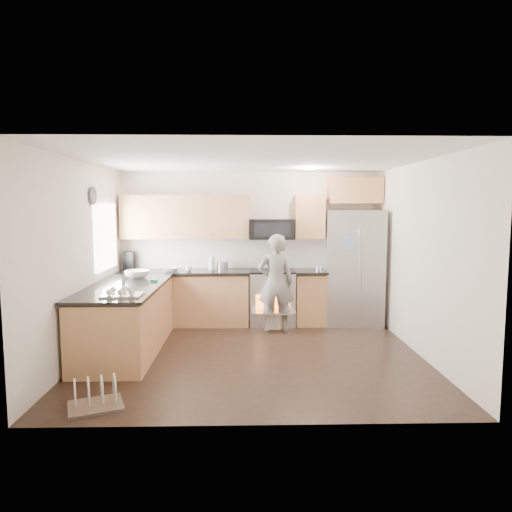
{
  "coord_description": "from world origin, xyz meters",
  "views": [
    {
      "loc": [
        -0.11,
        -5.99,
        1.98
      ],
      "look_at": [
        0.05,
        0.5,
        1.3
      ],
      "focal_mm": 32.0,
      "sensor_mm": 36.0,
      "label": 1
    }
  ],
  "objects_px": {
    "stove_range": "(272,285)",
    "person": "(276,283)",
    "refrigerator": "(355,267)",
    "dish_rack": "(95,399)"
  },
  "relations": [
    {
      "from": "dish_rack",
      "to": "refrigerator",
      "type": "bearing_deg",
      "value": 44.19
    },
    {
      "from": "stove_range",
      "to": "dish_rack",
      "type": "bearing_deg",
      "value": -120.74
    },
    {
      "from": "stove_range",
      "to": "person",
      "type": "height_order",
      "value": "stove_range"
    },
    {
      "from": "stove_range",
      "to": "refrigerator",
      "type": "distance_m",
      "value": 1.45
    },
    {
      "from": "stove_range",
      "to": "person",
      "type": "xyz_separation_m",
      "value": [
        0.03,
        -0.49,
        0.11
      ]
    },
    {
      "from": "stove_range",
      "to": "dish_rack",
      "type": "height_order",
      "value": "stove_range"
    },
    {
      "from": "refrigerator",
      "to": "person",
      "type": "relative_size",
      "value": 1.24
    },
    {
      "from": "stove_range",
      "to": "dish_rack",
      "type": "xyz_separation_m",
      "value": [
        -1.95,
        -3.28,
        -0.59
      ]
    },
    {
      "from": "stove_range",
      "to": "person",
      "type": "bearing_deg",
      "value": -86.05
    },
    {
      "from": "person",
      "to": "dish_rack",
      "type": "relative_size",
      "value": 2.48
    }
  ]
}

